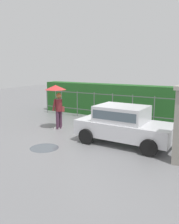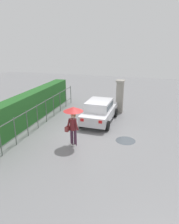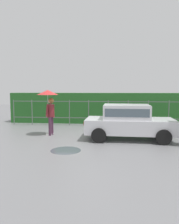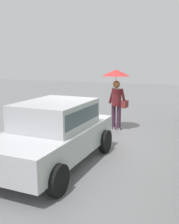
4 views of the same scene
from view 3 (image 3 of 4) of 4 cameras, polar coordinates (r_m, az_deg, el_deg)
The scene contains 6 objects.
ground_plane at distance 9.81m, azimuth 1.07°, elevation -6.62°, with size 40.00×40.00×0.00m, color slate.
car at distance 9.51m, azimuth 10.04°, elevation -2.18°, with size 3.79×1.96×1.48m.
pedestrian at distance 10.28m, azimuth -10.47°, elevation 2.63°, with size 0.98×0.98×2.10m.
fence_section at distance 12.82m, azimuth 2.30°, elevation 0.06°, with size 10.31×0.05×1.50m.
hedge_row at distance 13.88m, azimuth 2.55°, elevation 1.03°, with size 11.26×0.90×1.90m, color #235B23.
puddle_near at distance 7.84m, azimuth -6.18°, elevation -9.87°, with size 1.07×1.07×0.00m, color #4C545B.
Camera 3 is at (0.74, -9.55, 2.13)m, focal length 35.26 mm.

